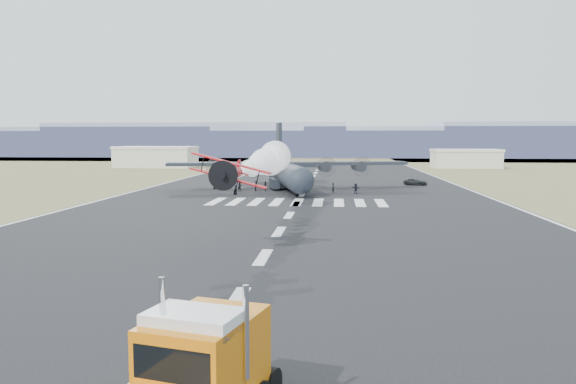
# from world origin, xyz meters

# --- Properties ---
(ground) EXTENTS (500.00, 500.00, 0.00)m
(ground) POSITION_xyz_m (0.00, 0.00, 0.00)
(ground) COLOR black
(ground) RESTS_ON ground
(scrub_far) EXTENTS (500.00, 80.00, 0.00)m
(scrub_far) POSITION_xyz_m (0.00, 230.00, 0.00)
(scrub_far) COLOR olive
(scrub_far) RESTS_ON ground
(runway_markings) EXTENTS (60.00, 260.00, 0.01)m
(runway_markings) POSITION_xyz_m (0.00, 60.00, 0.01)
(runway_markings) COLOR silver
(runway_markings) RESTS_ON ground
(ridge_seg_b) EXTENTS (150.00, 50.00, 15.00)m
(ridge_seg_b) POSITION_xyz_m (-130.00, 260.00, 7.50)
(ridge_seg_b) COLOR #8992AE
(ridge_seg_b) RESTS_ON ground
(ridge_seg_c) EXTENTS (150.00, 50.00, 17.00)m
(ridge_seg_c) POSITION_xyz_m (-65.00, 260.00, 8.50)
(ridge_seg_c) COLOR #8992AE
(ridge_seg_c) RESTS_ON ground
(ridge_seg_d) EXTENTS (150.00, 50.00, 13.00)m
(ridge_seg_d) POSITION_xyz_m (0.00, 260.00, 6.50)
(ridge_seg_d) COLOR #8992AE
(ridge_seg_d) RESTS_ON ground
(ridge_seg_e) EXTENTS (150.00, 50.00, 15.00)m
(ridge_seg_e) POSITION_xyz_m (65.00, 260.00, 7.50)
(ridge_seg_e) COLOR #8992AE
(ridge_seg_e) RESTS_ON ground
(hangar_left) EXTENTS (24.50, 14.50, 6.70)m
(hangar_left) POSITION_xyz_m (-52.00, 145.00, 3.41)
(hangar_left) COLOR #BBB8A6
(hangar_left) RESTS_ON ground
(hangar_right) EXTENTS (20.50, 12.50, 5.90)m
(hangar_right) POSITION_xyz_m (46.00, 150.00, 3.01)
(hangar_right) COLOR #BBB8A6
(hangar_right) RESTS_ON ground
(semi_truck) EXTENTS (4.73, 9.15, 4.02)m
(semi_truck) POSITION_xyz_m (1.42, -14.38, 1.97)
(semi_truck) COLOR black
(semi_truck) RESTS_ON ground
(aerobatic_biplane) EXTENTS (6.31, 5.77, 3.22)m
(aerobatic_biplane) POSITION_xyz_m (-2.89, 13.82, 6.43)
(aerobatic_biplane) COLOR red
(smoke_trail) EXTENTS (4.07, 27.45, 4.07)m
(smoke_trail) POSITION_xyz_m (-2.67, 36.65, 6.62)
(smoke_trail) COLOR white
(transport_aircraft) EXTENTS (42.40, 34.69, 12.31)m
(transport_aircraft) POSITION_xyz_m (-3.36, 70.56, 3.17)
(transport_aircraft) COLOR black
(transport_aircraft) RESTS_ON ground
(support_vehicle) EXTENTS (5.08, 3.41, 1.29)m
(support_vehicle) POSITION_xyz_m (21.22, 81.89, 0.65)
(support_vehicle) COLOR black
(support_vehicle) RESTS_ON ground
(crew_a) EXTENTS (0.78, 0.84, 1.82)m
(crew_a) POSITION_xyz_m (-2.04, 64.03, 0.91)
(crew_a) COLOR black
(crew_a) RESTS_ON ground
(crew_b) EXTENTS (0.63, 0.93, 1.81)m
(crew_b) POSITION_xyz_m (-8.44, 67.03, 0.91)
(crew_b) COLOR black
(crew_b) RESTS_ON ground
(crew_c) EXTENTS (1.12, 1.05, 1.63)m
(crew_c) POSITION_xyz_m (-2.34, 66.16, 0.82)
(crew_c) COLOR black
(crew_c) RESTS_ON ground
(crew_d) EXTENTS (0.56, 1.01, 1.68)m
(crew_d) POSITION_xyz_m (-6.84, 67.06, 0.84)
(crew_d) COLOR black
(crew_d) RESTS_ON ground
(crew_e) EXTENTS (0.66, 0.89, 1.63)m
(crew_e) POSITION_xyz_m (-10.87, 60.10, 0.81)
(crew_e) COLOR black
(crew_e) RESTS_ON ground
(crew_f) EXTENTS (1.63, 1.31, 1.73)m
(crew_f) POSITION_xyz_m (8.85, 63.47, 0.87)
(crew_f) COLOR black
(crew_f) RESTS_ON ground
(crew_g) EXTENTS (0.72, 0.78, 1.74)m
(crew_g) POSITION_xyz_m (5.10, 64.11, 0.87)
(crew_g) COLOR black
(crew_g) RESTS_ON ground
(crew_h) EXTENTS (1.02, 1.03, 1.84)m
(crew_h) POSITION_xyz_m (-11.24, 66.49, 0.92)
(crew_h) COLOR black
(crew_h) RESTS_ON ground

